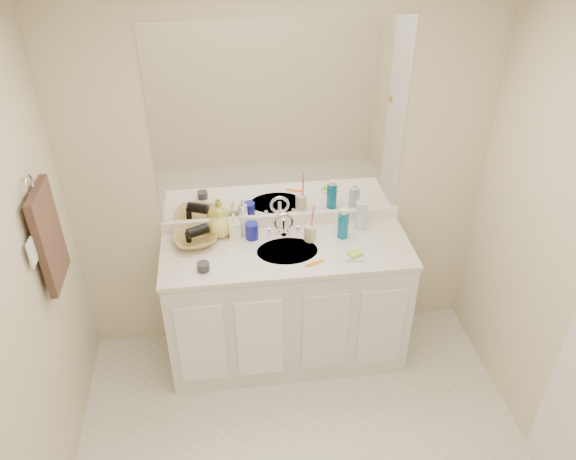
% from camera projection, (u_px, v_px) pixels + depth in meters
% --- Properties ---
extents(ceiling, '(2.60, 2.60, 0.02)m').
position_uv_depth(ceiling, '(330.00, 38.00, 1.70)').
color(ceiling, white).
rests_on(ceiling, wall_back).
extents(wall_back, '(2.60, 0.02, 2.40)m').
position_uv_depth(wall_back, '(281.00, 180.00, 3.43)').
color(wall_back, beige).
rests_on(wall_back, floor).
extents(vanity_cabinet, '(1.50, 0.55, 0.85)m').
position_uv_depth(vanity_cabinet, '(287.00, 306.00, 3.64)').
color(vanity_cabinet, silver).
rests_on(vanity_cabinet, floor).
extents(countertop, '(1.52, 0.57, 0.03)m').
position_uv_depth(countertop, '(287.00, 251.00, 3.39)').
color(countertop, silver).
rests_on(countertop, vanity_cabinet).
extents(backsplash, '(1.52, 0.03, 0.08)m').
position_uv_depth(backsplash, '(282.00, 220.00, 3.58)').
color(backsplash, white).
rests_on(backsplash, countertop).
extents(sink_basin, '(0.37, 0.37, 0.02)m').
position_uv_depth(sink_basin, '(287.00, 252.00, 3.38)').
color(sink_basin, '#BAAEA3').
rests_on(sink_basin, countertop).
extents(faucet, '(0.02, 0.02, 0.11)m').
position_uv_depth(faucet, '(284.00, 227.00, 3.49)').
color(faucet, silver).
rests_on(faucet, countertop).
extents(mirror, '(1.48, 0.01, 1.20)m').
position_uv_depth(mirror, '(281.00, 126.00, 3.23)').
color(mirror, white).
rests_on(mirror, wall_back).
extents(blue_mug, '(0.10, 0.10, 0.11)m').
position_uv_depth(blue_mug, '(252.00, 231.00, 3.45)').
color(blue_mug, navy).
rests_on(blue_mug, countertop).
extents(tan_cup, '(0.08, 0.08, 0.10)m').
position_uv_depth(tan_cup, '(310.00, 233.00, 3.44)').
color(tan_cup, beige).
rests_on(tan_cup, countertop).
extents(toothbrush, '(0.02, 0.04, 0.22)m').
position_uv_depth(toothbrush, '(312.00, 219.00, 3.38)').
color(toothbrush, '#FF439B').
rests_on(toothbrush, tan_cup).
extents(mouthwash_bottle, '(0.07, 0.07, 0.16)m').
position_uv_depth(mouthwash_bottle, '(343.00, 226.00, 3.45)').
color(mouthwash_bottle, '#0B5E84').
rests_on(mouthwash_bottle, countertop).
extents(clear_pump_bottle, '(0.08, 0.08, 0.19)m').
position_uv_depth(clear_pump_bottle, '(361.00, 215.00, 3.53)').
color(clear_pump_bottle, silver).
rests_on(clear_pump_bottle, countertop).
extents(soap_dish, '(0.13, 0.11, 0.01)m').
position_uv_depth(soap_dish, '(355.00, 257.00, 3.31)').
color(soap_dish, silver).
rests_on(soap_dish, countertop).
extents(green_soap, '(0.09, 0.08, 0.03)m').
position_uv_depth(green_soap, '(355.00, 254.00, 3.30)').
color(green_soap, '#A1E638').
rests_on(green_soap, soap_dish).
extents(orange_comb, '(0.12, 0.06, 0.00)m').
position_uv_depth(orange_comb, '(315.00, 263.00, 3.26)').
color(orange_comb, orange).
rests_on(orange_comb, countertop).
extents(dark_jar, '(0.09, 0.09, 0.05)m').
position_uv_depth(dark_jar, '(203.00, 267.00, 3.20)').
color(dark_jar, '#2C2C32').
rests_on(dark_jar, countertop).
extents(soap_bottle_white, '(0.08, 0.08, 0.18)m').
position_uv_depth(soap_bottle_white, '(244.00, 221.00, 3.48)').
color(soap_bottle_white, white).
rests_on(soap_bottle_white, countertop).
extents(soap_bottle_cream, '(0.07, 0.08, 0.16)m').
position_uv_depth(soap_bottle_cream, '(234.00, 226.00, 3.45)').
color(soap_bottle_cream, '#F7F5C9').
rests_on(soap_bottle_cream, countertop).
extents(soap_bottle_yellow, '(0.15, 0.15, 0.19)m').
position_uv_depth(soap_bottle_yellow, '(219.00, 223.00, 3.45)').
color(soap_bottle_yellow, '#CECA50').
rests_on(soap_bottle_yellow, countertop).
extents(wicker_basket, '(0.31, 0.31, 0.06)m').
position_uv_depth(wicker_basket, '(195.00, 239.00, 3.42)').
color(wicker_basket, olive).
rests_on(wicker_basket, countertop).
extents(hair_dryer, '(0.14, 0.11, 0.06)m').
position_uv_depth(hair_dryer, '(198.00, 231.00, 3.39)').
color(hair_dryer, black).
rests_on(hair_dryer, wicker_basket).
extents(towel_ring, '(0.01, 0.11, 0.11)m').
position_uv_depth(towel_ring, '(29.00, 185.00, 2.67)').
color(towel_ring, silver).
rests_on(towel_ring, wall_left).
extents(hand_towel, '(0.04, 0.32, 0.55)m').
position_uv_depth(hand_towel, '(49.00, 237.00, 2.84)').
color(hand_towel, '#2F1F19').
rests_on(hand_towel, towel_ring).
extents(switch_plate, '(0.01, 0.08, 0.13)m').
position_uv_depth(switch_plate, '(32.00, 252.00, 2.64)').
color(switch_plate, white).
rests_on(switch_plate, wall_left).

